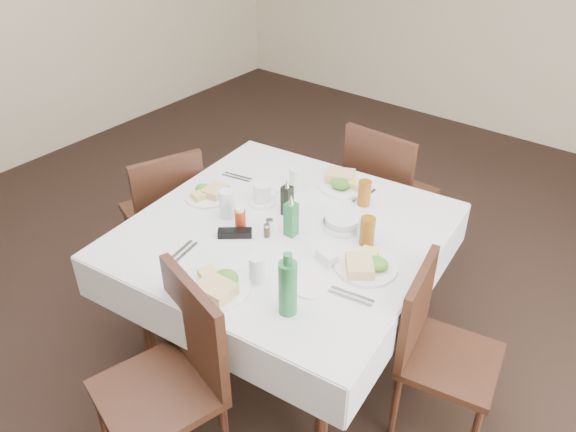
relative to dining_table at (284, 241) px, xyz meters
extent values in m
plane|color=black|center=(-0.07, -0.12, -0.69)|extent=(7.00, 7.00, 0.00)
cylinder|color=black|center=(-0.45, -0.56, -0.33)|extent=(0.06, 0.06, 0.72)
cylinder|color=black|center=(-0.56, 0.45, -0.33)|extent=(0.06, 0.06, 0.72)
cylinder|color=black|center=(0.56, -0.45, -0.33)|extent=(0.06, 0.06, 0.72)
cylinder|color=black|center=(0.45, 0.56, -0.33)|extent=(0.06, 0.06, 0.72)
cube|color=black|center=(0.00, 0.00, 0.05)|extent=(1.39, 1.39, 0.03)
cube|color=silver|center=(0.00, 0.00, 0.07)|extent=(1.53, 1.53, 0.01)
cube|color=silver|center=(-0.07, 0.69, -0.04)|extent=(1.39, 0.15, 0.22)
cube|color=silver|center=(0.07, -0.69, -0.04)|extent=(1.39, 0.15, 0.22)
cube|color=silver|center=(0.69, 0.07, -0.04)|extent=(0.15, 1.39, 0.22)
cube|color=silver|center=(-0.69, -0.07, -0.04)|extent=(0.15, 1.39, 0.22)
cube|color=black|center=(0.04, 1.05, -0.22)|extent=(0.47, 0.47, 0.04)
cube|color=black|center=(0.03, 0.84, 0.02)|extent=(0.45, 0.06, 0.49)
cylinder|color=black|center=(0.24, 1.24, -0.46)|extent=(0.04, 0.04, 0.46)
cylinder|color=black|center=(0.22, 0.85, -0.46)|extent=(0.04, 0.04, 0.46)
cylinder|color=black|center=(-0.15, 1.25, -0.46)|extent=(0.04, 0.04, 0.46)
cylinder|color=black|center=(-0.17, 0.86, -0.46)|extent=(0.04, 0.04, 0.46)
cube|color=black|center=(0.04, -0.89, -0.23)|extent=(0.55, 0.55, 0.04)
cube|color=black|center=(0.10, -0.70, 0.01)|extent=(0.44, 0.16, 0.48)
cylinder|color=black|center=(-0.19, -1.03, -0.46)|extent=(0.04, 0.04, 0.45)
cylinder|color=black|center=(-0.09, -0.66, -0.46)|extent=(0.04, 0.04, 0.45)
cube|color=black|center=(0.90, 0.04, -0.27)|extent=(0.47, 0.47, 0.04)
cube|color=black|center=(0.72, 0.01, -0.05)|extent=(0.11, 0.40, 0.44)
cylinder|color=black|center=(0.76, -0.16, -0.48)|extent=(0.03, 0.03, 0.41)
cylinder|color=black|center=(1.04, 0.24, -0.48)|extent=(0.03, 0.03, 0.41)
cylinder|color=black|center=(0.70, 0.18, -0.48)|extent=(0.03, 0.03, 0.41)
cube|color=black|center=(-0.99, 0.05, -0.26)|extent=(0.54, 0.54, 0.04)
cube|color=black|center=(-0.82, -0.02, -0.03)|extent=(0.19, 0.40, 0.46)
cylinder|color=black|center=(-1.10, 0.29, -0.47)|extent=(0.03, 0.03, 0.43)
cylinder|color=black|center=(-0.76, 0.16, -0.47)|extent=(0.03, 0.03, 0.43)
cylinder|color=black|center=(-1.23, -0.05, -0.47)|extent=(0.03, 0.03, 0.43)
cylinder|color=black|center=(-0.89, -0.18, -0.47)|extent=(0.03, 0.03, 0.43)
cylinder|color=white|center=(0.01, 0.51, 0.08)|extent=(0.29, 0.29, 0.02)
cube|color=tan|center=(-0.03, 0.53, 0.12)|extent=(0.19, 0.17, 0.05)
cube|color=#E6BB4E|center=(0.07, 0.52, 0.11)|extent=(0.10, 0.08, 0.04)
ellipsoid|color=#226617|center=(0.01, 0.46, 0.12)|extent=(0.11, 0.10, 0.05)
cylinder|color=white|center=(0.05, -0.52, 0.08)|extent=(0.29, 0.29, 0.02)
cube|color=tan|center=(0.08, -0.56, 0.12)|extent=(0.15, 0.12, 0.05)
cube|color=#E6BB4E|center=(0.00, -0.51, 0.11)|extent=(0.12, 0.10, 0.04)
ellipsoid|color=#226617|center=(0.07, -0.48, 0.12)|extent=(0.11, 0.10, 0.05)
cylinder|color=white|center=(0.47, -0.02, 0.08)|extent=(0.28, 0.28, 0.01)
cube|color=tan|center=(0.46, -0.07, 0.11)|extent=(0.18, 0.18, 0.05)
cube|color=#E6BB4E|center=(0.45, 0.03, 0.11)|extent=(0.10, 0.11, 0.04)
ellipsoid|color=#226617|center=(0.51, -0.01, 0.11)|extent=(0.10, 0.09, 0.05)
cylinder|color=white|center=(-0.49, -0.02, 0.08)|extent=(0.24, 0.24, 0.01)
cube|color=tan|center=(-0.47, 0.01, 0.11)|extent=(0.11, 0.14, 0.04)
cube|color=#E6BB4E|center=(-0.50, -0.06, 0.10)|extent=(0.08, 0.09, 0.03)
ellipsoid|color=#226617|center=(-0.53, -0.01, 0.11)|extent=(0.09, 0.08, 0.04)
cylinder|color=white|center=(-0.31, 0.27, 0.08)|extent=(0.17, 0.17, 0.01)
cylinder|color=white|center=(0.36, -0.28, 0.08)|extent=(0.14, 0.14, 0.01)
cylinder|color=silver|center=(-0.18, 0.32, 0.14)|extent=(0.07, 0.07, 0.13)
cylinder|color=silver|center=(0.15, -0.38, 0.14)|extent=(0.07, 0.07, 0.12)
cylinder|color=silver|center=(0.36, 0.15, 0.14)|extent=(0.07, 0.07, 0.12)
cylinder|color=silver|center=(-0.29, -0.09, 0.15)|extent=(0.08, 0.08, 0.14)
cylinder|color=brown|center=(0.19, 0.42, 0.14)|extent=(0.07, 0.07, 0.14)
cylinder|color=brown|center=(0.38, 0.13, 0.15)|extent=(0.07, 0.07, 0.14)
cylinder|color=silver|center=(0.22, 0.18, 0.09)|extent=(0.19, 0.19, 0.03)
cylinder|color=silver|center=(0.22, 0.18, 0.12)|extent=(0.17, 0.17, 0.04)
cube|color=black|center=(-0.07, 0.11, 0.15)|extent=(0.05, 0.05, 0.16)
cone|color=silver|center=(-0.07, 0.11, 0.26)|extent=(0.03, 0.03, 0.04)
cube|color=#206734|center=(0.06, -0.02, 0.16)|extent=(0.05, 0.05, 0.17)
cone|color=silver|center=(0.06, -0.02, 0.27)|extent=(0.03, 0.03, 0.05)
cylinder|color=#9D2A11|center=(-0.17, -0.13, 0.13)|extent=(0.05, 0.05, 0.10)
cylinder|color=white|center=(-0.17, -0.13, 0.18)|extent=(0.04, 0.04, 0.02)
cylinder|color=white|center=(-0.03, -0.08, 0.11)|extent=(0.04, 0.04, 0.07)
cylinder|color=silver|center=(-0.03, -0.08, 0.15)|extent=(0.04, 0.04, 0.01)
cylinder|color=#3E3322|center=(-0.02, -0.10, 0.10)|extent=(0.03, 0.03, 0.06)
cylinder|color=silver|center=(-0.02, -0.10, 0.14)|extent=(0.03, 0.03, 0.01)
cylinder|color=white|center=(-0.24, 0.11, 0.08)|extent=(0.15, 0.15, 0.01)
cylinder|color=white|center=(-0.24, 0.11, 0.13)|extent=(0.09, 0.09, 0.10)
cylinder|color=black|center=(-0.24, 0.11, 0.17)|extent=(0.08, 0.08, 0.01)
torus|color=white|center=(-0.19, 0.15, 0.13)|extent=(0.06, 0.05, 0.06)
cube|color=black|center=(-0.14, -0.20, 0.09)|extent=(0.16, 0.14, 0.03)
cylinder|color=#206734|center=(0.37, -0.45, 0.20)|extent=(0.07, 0.07, 0.24)
cylinder|color=#206734|center=(0.37, -0.45, 0.34)|extent=(0.04, 0.04, 0.04)
cube|color=white|center=(0.31, -0.09, 0.10)|extent=(0.11, 0.08, 0.05)
cube|color=pink|center=(0.31, -0.09, 0.11)|extent=(0.08, 0.06, 0.02)
cube|color=silver|center=(0.14, 0.48, 0.08)|extent=(0.02, 0.18, 0.01)
cube|color=silver|center=(0.17, 0.48, 0.08)|extent=(0.02, 0.18, 0.01)
cube|color=silver|center=(-0.22, -0.45, 0.08)|extent=(0.05, 0.20, 0.01)
cube|color=silver|center=(-0.25, -0.45, 0.08)|extent=(0.05, 0.20, 0.01)
cube|color=silver|center=(0.53, -0.24, 0.08)|extent=(0.19, 0.05, 0.01)
cube|color=silver|center=(0.52, -0.21, 0.08)|extent=(0.19, 0.05, 0.01)
cube|color=silver|center=(-0.51, 0.24, 0.08)|extent=(0.17, 0.05, 0.01)
cube|color=silver|center=(-0.51, 0.21, 0.08)|extent=(0.17, 0.05, 0.01)
camera|label=1|loc=(1.38, -1.75, 1.62)|focal=35.00mm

